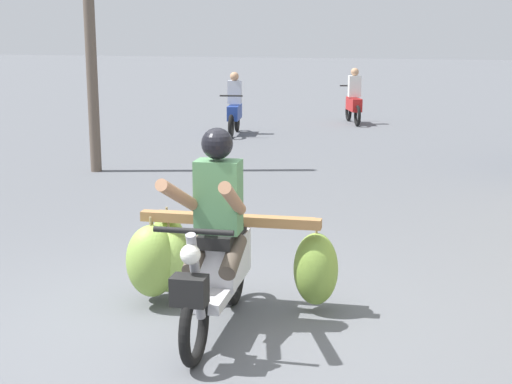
# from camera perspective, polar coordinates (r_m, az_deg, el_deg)

# --- Properties ---
(ground_plane) EXTENTS (120.00, 120.00, 0.00)m
(ground_plane) POSITION_cam_1_polar(r_m,az_deg,el_deg) (5.80, -5.88, -10.88)
(ground_plane) COLOR #56595E
(motorbike_main_loaded) EXTENTS (1.80, 1.76, 1.58)m
(motorbike_main_loaded) POSITION_cam_1_polar(r_m,az_deg,el_deg) (6.05, -4.38, -4.85)
(motorbike_main_loaded) COLOR black
(motorbike_main_loaded) RESTS_ON ground
(motorbike_distant_ahead_left) EXTENTS (0.77, 1.53, 1.40)m
(motorbike_distant_ahead_left) POSITION_cam_1_polar(r_m,az_deg,el_deg) (18.79, 7.56, 6.95)
(motorbike_distant_ahead_left) COLOR black
(motorbike_distant_ahead_left) RESTS_ON ground
(motorbike_distant_ahead_right) EXTENTS (0.59, 1.60, 1.40)m
(motorbike_distant_ahead_right) POSITION_cam_1_polar(r_m,az_deg,el_deg) (16.71, -1.68, 6.40)
(motorbike_distant_ahead_right) COLOR black
(motorbike_distant_ahead_right) RESTS_ON ground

